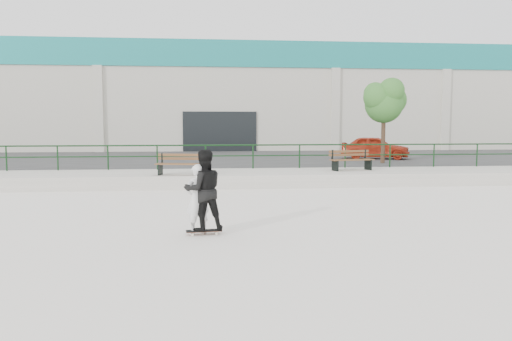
{
  "coord_description": "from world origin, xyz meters",
  "views": [
    {
      "loc": [
        -1.03,
        -10.17,
        2.44
      ],
      "look_at": [
        0.22,
        2.0,
        1.26
      ],
      "focal_mm": 35.0,
      "sensor_mm": 36.0,
      "label": 1
    }
  ],
  "objects": [
    {
      "name": "skateboard",
      "position": [
        -1.06,
        0.63,
        0.07
      ],
      "size": [
        0.8,
        0.29,
        0.09
      ],
      "rotation": [
        0.0,
        0.0,
        0.12
      ],
      "color": "black",
      "rests_on": "ground"
    },
    {
      "name": "bench_right",
      "position": [
        4.93,
        9.67,
        0.91
      ],
      "size": [
        1.88,
        0.89,
        0.84
      ],
      "rotation": [
        0.0,
        0.0,
        0.21
      ],
      "color": "brown",
      "rests_on": "ledge"
    },
    {
      "name": "railing",
      "position": [
        -0.0,
        10.8,
        1.24
      ],
      "size": [
        28.0,
        0.06,
        1.03
      ],
      "color": "#143718",
      "rests_on": "ledge"
    },
    {
      "name": "red_car",
      "position": [
        8.11,
        15.92,
        1.12
      ],
      "size": [
        3.89,
        2.6,
        1.23
      ],
      "primitive_type": "imported",
      "rotation": [
        0.0,
        0.0,
        1.22
      ],
      "color": "#AB2915",
      "rests_on": "parking_strip"
    },
    {
      "name": "ground",
      "position": [
        0.0,
        0.0,
        0.0
      ],
      "size": [
        120.0,
        120.0,
        0.0
      ],
      "primitive_type": "plane",
      "color": "white",
      "rests_on": "ground"
    },
    {
      "name": "tree",
      "position": [
        7.56,
        13.15,
        3.53
      ],
      "size": [
        2.28,
        2.02,
        4.05
      ],
      "color": "#503E28",
      "rests_on": "parking_strip"
    },
    {
      "name": "standing_skater",
      "position": [
        -1.06,
        0.63,
        0.98
      ],
      "size": [
        0.98,
        0.84,
        1.77
      ],
      "primitive_type": "imported",
      "rotation": [
        0.0,
        0.0,
        3.36
      ],
      "color": "black",
      "rests_on": "skateboard"
    },
    {
      "name": "ledge",
      "position": [
        0.0,
        9.5,
        0.25
      ],
      "size": [
        30.0,
        3.0,
        0.5
      ],
      "primitive_type": "cube",
      "color": "#B2AFA3",
      "rests_on": "ground"
    },
    {
      "name": "commercial_building",
      "position": [
        -0.0,
        31.99,
        4.58
      ],
      "size": [
        44.2,
        16.33,
        8.0
      ],
      "color": "beige",
      "rests_on": "ground"
    },
    {
      "name": "seated_skater",
      "position": [
        -1.2,
        0.69,
        0.77
      ],
      "size": [
        0.67,
        0.57,
        1.55
      ],
      "primitive_type": "imported",
      "rotation": [
        0.0,
        0.0,
        3.57
      ],
      "color": "white",
      "rests_on": "ground"
    },
    {
      "name": "bench_left",
      "position": [
        -1.96,
        8.46,
        0.9
      ],
      "size": [
        1.81,
        0.86,
        0.81
      ],
      "rotation": [
        0.0,
        0.0,
        -0.21
      ],
      "color": "brown",
      "rests_on": "ledge"
    },
    {
      "name": "parking_strip",
      "position": [
        0.0,
        18.0,
        0.25
      ],
      "size": [
        60.0,
        14.0,
        0.5
      ],
      "primitive_type": "cube",
      "color": "#2F2F2F",
      "rests_on": "ground"
    }
  ]
}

